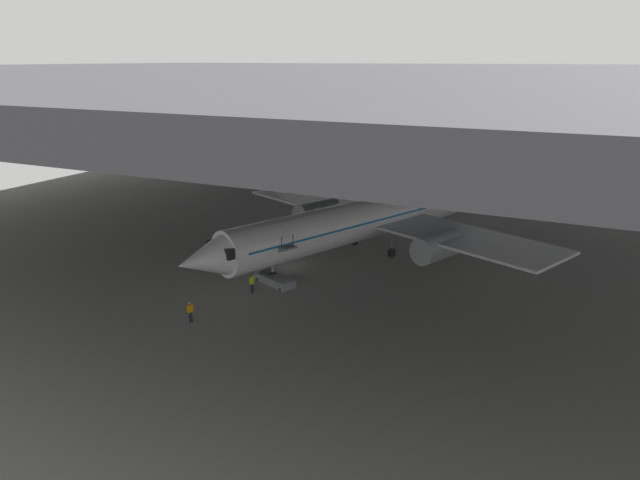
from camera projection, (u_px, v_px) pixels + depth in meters
The scene contains 8 objects.
ground_plane at pixel (295, 270), 53.10m from camera, with size 110.00×110.00×0.00m, color gray.
hangar_structure at pixel (355, 74), 59.86m from camera, with size 121.00×99.00×17.67m.
airplane_main at pixel (358, 221), 56.08m from camera, with size 36.68×36.73×11.95m.
boarding_stairs at pixel (276, 276), 49.70m from camera, with size 4.51×2.95×4.76m.
crew_worker_near_nose at pixel (190, 311), 42.45m from camera, with size 0.30×0.54×1.61m.
crew_worker_by_stairs at pixel (252, 283), 47.74m from camera, with size 0.29×0.54×1.62m.
airplane_distant at pixel (315, 154), 97.24m from camera, with size 31.05×30.50×10.04m.
baggage_tug at pixel (485, 244), 58.79m from camera, with size 1.88×2.47×0.90m.
Camera 1 is at (23.53, -43.96, 18.60)m, focal length 32.50 mm.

